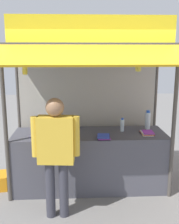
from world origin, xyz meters
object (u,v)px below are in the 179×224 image
at_px(magazine_stack_far_right, 104,137).
at_px(magazine_stack_far_left, 147,133).
at_px(water_bottle_back_left, 122,125).
at_px(water_bottle_front_left, 56,122).
at_px(magazine_stack_right, 39,133).
at_px(banana_bunch_inner_left, 25,70).
at_px(vendor_person, 56,148).
at_px(water_bottle_rear_center, 148,120).
at_px(banana_bunch_rightmost, 138,67).

bearing_deg(magazine_stack_far_right, magazine_stack_far_left, 13.79).
relative_size(water_bottle_back_left, water_bottle_front_left, 0.96).
distance_m(water_bottle_front_left, magazine_stack_right, 0.48).
relative_size(water_bottle_front_left, magazine_stack_right, 0.90).
height_order(water_bottle_front_left, banana_bunch_inner_left, banana_bunch_inner_left).
xyz_separation_m(water_bottle_back_left, water_bottle_front_left, (-1.10, 0.23, 0.00)).
bearing_deg(water_bottle_front_left, vendor_person, -86.45).
relative_size(magazine_stack_far_right, magazine_stack_far_left, 0.98).
bearing_deg(magazine_stack_far_left, magazine_stack_far_right, -166.21).
bearing_deg(water_bottle_front_left, magazine_stack_far_right, -38.01).
relative_size(water_bottle_rear_center, magazine_stack_right, 1.24).
bearing_deg(banana_bunch_inner_left, magazine_stack_far_right, 11.32).
xyz_separation_m(water_bottle_rear_center, magazine_stack_far_right, (-0.80, -0.48, -0.13)).
bearing_deg(magazine_stack_far_left, banana_bunch_rightmost, -124.85).
relative_size(water_bottle_rear_center, banana_bunch_rightmost, 1.25).
bearing_deg(water_bottle_front_left, magazine_stack_right, -120.95).
relative_size(banana_bunch_inner_left, banana_bunch_rightmost, 1.14).
bearing_deg(magazine_stack_far_right, vendor_person, -140.99).
height_order(water_bottle_back_left, magazine_stack_far_left, water_bottle_back_left).
relative_size(water_bottle_back_left, magazine_stack_far_right, 0.81).
height_order(water_bottle_back_left, water_bottle_front_left, water_bottle_front_left).
distance_m(magazine_stack_far_right, magazine_stack_right, 1.02).
height_order(magazine_stack_far_left, vendor_person, vendor_person).
bearing_deg(magazine_stack_right, banana_bunch_rightmost, -15.63).
relative_size(water_bottle_rear_center, banana_bunch_inner_left, 1.10).
bearing_deg(water_bottle_rear_center, magazine_stack_far_right, -149.05).
bearing_deg(magazine_stack_right, water_bottle_back_left, 7.45).
relative_size(water_bottle_back_left, magazine_stack_far_left, 0.79).
bearing_deg(magazine_stack_right, magazine_stack_far_left, -0.23).
distance_m(magazine_stack_right, banana_bunch_rightmost, 1.83).
relative_size(water_bottle_front_left, vendor_person, 0.14).
bearing_deg(banana_bunch_rightmost, magazine_stack_far_right, 153.42).
height_order(water_bottle_front_left, magazine_stack_far_left, water_bottle_front_left).
bearing_deg(banana_bunch_inner_left, water_bottle_rear_center, 20.25).
distance_m(water_bottle_front_left, banana_bunch_rightmost, 1.75).
bearing_deg(magazine_stack_far_right, water_bottle_back_left, 46.07).
height_order(water_bottle_back_left, magazine_stack_far_right, water_bottle_back_left).
xyz_separation_m(water_bottle_back_left, banana_bunch_rightmost, (0.10, -0.58, 0.98)).
bearing_deg(magazine_stack_far_right, banana_bunch_rightmost, -26.58).
distance_m(water_bottle_back_left, banana_bunch_rightmost, 1.14).
distance_m(magazine_stack_far_left, vendor_person, 1.58).
relative_size(banana_bunch_inner_left, vendor_person, 0.18).
distance_m(water_bottle_back_left, magazine_stack_far_right, 0.51).
bearing_deg(water_bottle_back_left, vendor_person, -138.44).
relative_size(magazine_stack_far_left, banana_bunch_inner_left, 0.97).
relative_size(water_bottle_rear_center, magazine_stack_far_left, 1.14).
bearing_deg(magazine_stack_far_right, magazine_stack_right, 169.65).
bearing_deg(magazine_stack_far_left, vendor_person, -152.46).
distance_m(water_bottle_back_left, banana_bunch_inner_left, 1.82).
bearing_deg(water_bottle_front_left, water_bottle_rear_center, -4.05).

